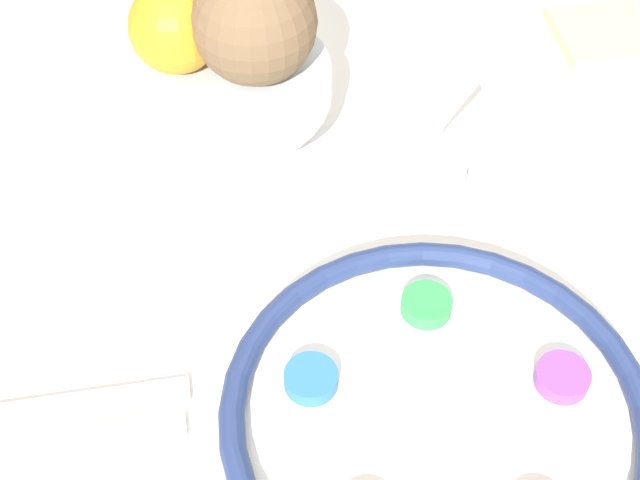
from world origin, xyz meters
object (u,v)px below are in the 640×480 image
(orange_fruit, at_px, (175,27))
(wine_glass, at_px, (482,120))
(fruit_stand, at_px, (222,89))
(seder_plate, at_px, (440,416))
(coconut, at_px, (254,22))
(bread_plate, at_px, (602,39))

(orange_fruit, bearing_deg, wine_glass, -104.55)
(fruit_stand, bearing_deg, orange_fruit, 80.78)
(seder_plate, relative_size, wine_glass, 2.44)
(fruit_stand, bearing_deg, seder_plate, -149.78)
(coconut, bearing_deg, wine_glass, -106.15)
(fruit_stand, distance_m, bread_plate, 0.44)
(seder_plate, height_order, fruit_stand, fruit_stand)
(wine_glass, bearing_deg, coconut, 73.85)
(bread_plate, bearing_deg, seder_plate, 154.64)
(wine_glass, relative_size, bread_plate, 0.83)
(bread_plate, bearing_deg, fruit_stand, 112.71)
(seder_plate, relative_size, bread_plate, 2.02)
(seder_plate, height_order, orange_fruit, orange_fruit)
(coconut, distance_m, bread_plate, 0.43)
(wine_glass, bearing_deg, orange_fruit, 75.45)
(fruit_stand, height_order, coconut, coconut)
(orange_fruit, bearing_deg, seder_plate, -145.47)
(fruit_stand, height_order, bread_plate, fruit_stand)
(bread_plate, bearing_deg, coconut, 115.40)
(fruit_stand, height_order, orange_fruit, orange_fruit)
(bread_plate, bearing_deg, wine_glass, 143.14)
(seder_plate, distance_m, orange_fruit, 0.39)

